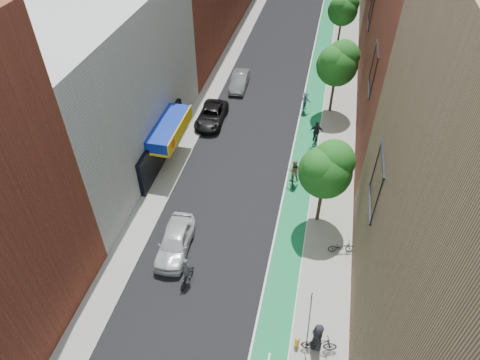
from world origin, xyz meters
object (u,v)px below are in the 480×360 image
Objects in this scene: cyclist_lead at (187,275)px; fire_hydrant at (297,342)px; cyclist_lane_far at (305,103)px; cyclist_lane_near at (293,174)px; cyclist_lane_mid at (316,136)px; pedestrian at (318,337)px; parked_car_black at (211,115)px; parked_car_silver at (239,81)px; parked_car_white at (175,242)px.

cyclist_lead reaches higher than fire_hydrant.
cyclist_lead reaches higher than cyclist_lane_far.
cyclist_lane_near is 0.97× the size of cyclist_lane_mid.
pedestrian reaches higher than fire_hydrant.
cyclist_lane_near is 12.89m from fire_hydrant.
parked_car_black is at bearing 21.74° from cyclist_lane_far.
cyclist_lead is 0.94× the size of cyclist_lane_near.
fire_hydrant is (0.60, -17.99, -0.34)m from cyclist_lane_mid.
cyclist_lane_mid is at bearing -9.74° from parked_car_black.
parked_car_silver is at bearing 79.38° from parked_car_black.
cyclist_lead is 11.26m from cyclist_lane_near.
parked_car_white reaches higher than parked_car_black.
parked_car_black is at bearing -13.09° from cyclist_lane_mid.
parked_car_black is at bearing -71.77° from cyclist_lead.
parked_car_silver is (-0.50, 21.07, -0.08)m from parked_car_white.
pedestrian reaches higher than cyclist_lane_far.
cyclist_lead reaches higher than parked_car_white.
cyclist_lane_mid is (1.21, 5.23, -0.06)m from cyclist_lane_near.
cyclist_lane_far is 1.03× the size of pedestrian.
cyclist_lane_mid is 5.11m from cyclist_lane_far.
cyclist_lane_far is at bearing 173.80° from pedestrian.
parked_car_black is 1.13× the size of parked_car_silver.
cyclist_lead is at bearing 63.37° from cyclist_lane_mid.
cyclist_lead is at bearing -87.72° from parked_car_silver.
fire_hydrant is at bearing 87.53° from cyclist_lane_mid.
cyclist_lead is 20.76m from cyclist_lane_far.
cyclist_lane_mid reaches higher than parked_car_black.
cyclist_lane_near reaches higher than cyclist_lane_far.
pedestrian is (2.79, -12.54, 0.17)m from cyclist_lane_near.
parked_car_silver is 27.53m from pedestrian.
cyclist_lane_mid is at bearing 91.91° from fire_hydrant.
parked_car_white is 2.36× the size of cyclist_lane_far.
cyclist_lane_mid reaches higher than pedestrian.
pedestrian is at bearing 12.06° from fire_hydrant.
cyclist_lead is (1.94, -23.24, -0.03)m from parked_car_silver.
fire_hydrant is at bearing -91.71° from pedestrian.
parked_car_white is 15.21m from cyclist_lane_mid.
parked_car_silver is 14.93m from cyclist_lane_near.
parked_car_white is 2.13× the size of cyclist_lane_near.
parked_car_white is 2.27× the size of cyclist_lead.
parked_car_black is 22.07m from pedestrian.
cyclist_lane_mid is 1.14× the size of cyclist_lane_far.
pedestrian reaches higher than cyclist_lead.
pedestrian is (1.58, -17.78, 0.23)m from cyclist_lane_mid.
cyclist_lane_far is (6.76, -3.05, 0.15)m from parked_car_silver.
cyclist_lane_far reaches higher than fire_hydrant.
parked_car_black is at bearing 117.02° from fire_hydrant.
parked_car_silver is 6.08× the size of fire_hydrant.
cyclist_lead is 1.06× the size of pedestrian.
cyclist_lane_near is 12.85m from pedestrian.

